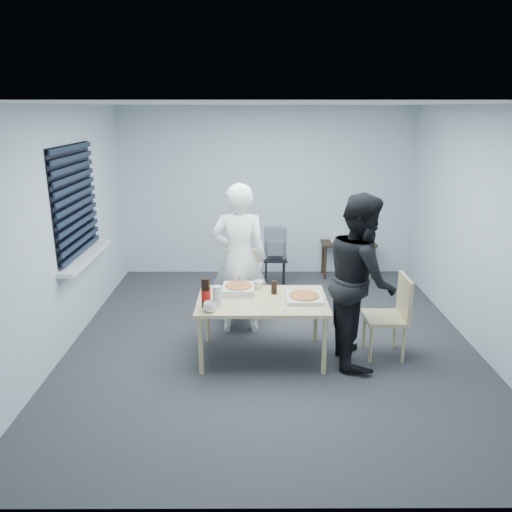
{
  "coord_description": "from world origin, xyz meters",
  "views": [
    {
      "loc": [
        -0.19,
        -5.2,
        2.56
      ],
      "look_at": [
        -0.17,
        0.1,
        0.98
      ],
      "focal_mm": 35.0,
      "sensor_mm": 36.0,
      "label": 1
    }
  ],
  "objects_px": {
    "mug_a": "(210,307)",
    "dining_table": "(262,305)",
    "chair_right": "(393,311)",
    "person_black": "(360,279)",
    "mug_b": "(259,284)",
    "side_table": "(348,247)",
    "stool": "(275,264)",
    "backpack": "(275,243)",
    "soda_bottle": "(206,293)",
    "chair_far": "(242,281)",
    "person_white": "(239,259)"
  },
  "relations": [
    {
      "from": "mug_a",
      "to": "dining_table",
      "type": "bearing_deg",
      "value": 32.2
    },
    {
      "from": "chair_right",
      "to": "person_black",
      "type": "bearing_deg",
      "value": -169.83
    },
    {
      "from": "chair_right",
      "to": "dining_table",
      "type": "bearing_deg",
      "value": -178.93
    },
    {
      "from": "dining_table",
      "to": "mug_b",
      "type": "height_order",
      "value": "mug_b"
    },
    {
      "from": "side_table",
      "to": "stool",
      "type": "xyz_separation_m",
      "value": [
        -1.17,
        -0.55,
        -0.11
      ]
    },
    {
      "from": "backpack",
      "to": "mug_a",
      "type": "distance_m",
      "value": 2.53
    },
    {
      "from": "soda_bottle",
      "to": "backpack",
      "type": "bearing_deg",
      "value": 71.19
    },
    {
      "from": "person_black",
      "to": "mug_a",
      "type": "relative_size",
      "value": 14.39
    },
    {
      "from": "mug_a",
      "to": "mug_b",
      "type": "bearing_deg",
      "value": 53.26
    },
    {
      "from": "chair_right",
      "to": "mug_b",
      "type": "bearing_deg",
      "value": 168.03
    },
    {
      "from": "mug_a",
      "to": "side_table",
      "type": "bearing_deg",
      "value": 57.42
    },
    {
      "from": "dining_table",
      "to": "stool",
      "type": "bearing_deg",
      "value": 84.05
    },
    {
      "from": "mug_b",
      "to": "dining_table",
      "type": "bearing_deg",
      "value": -84.58
    },
    {
      "from": "chair_far",
      "to": "mug_a",
      "type": "relative_size",
      "value": 7.24
    },
    {
      "from": "person_white",
      "to": "backpack",
      "type": "distance_m",
      "value": 1.51
    },
    {
      "from": "mug_b",
      "to": "stool",
      "type": "bearing_deg",
      "value": 82.0
    },
    {
      "from": "dining_table",
      "to": "person_black",
      "type": "relative_size",
      "value": 0.76
    },
    {
      "from": "dining_table",
      "to": "stool",
      "type": "distance_m",
      "value": 2.13
    },
    {
      "from": "mug_a",
      "to": "person_white",
      "type": "bearing_deg",
      "value": 75.45
    },
    {
      "from": "person_white",
      "to": "backpack",
      "type": "relative_size",
      "value": 3.98
    },
    {
      "from": "chair_far",
      "to": "stool",
      "type": "height_order",
      "value": "chair_far"
    },
    {
      "from": "chair_far",
      "to": "mug_b",
      "type": "distance_m",
      "value": 0.7
    },
    {
      "from": "dining_table",
      "to": "chair_right",
      "type": "relative_size",
      "value": 1.51
    },
    {
      "from": "chair_right",
      "to": "side_table",
      "type": "height_order",
      "value": "chair_right"
    },
    {
      "from": "dining_table",
      "to": "side_table",
      "type": "bearing_deg",
      "value": 62.4
    },
    {
      "from": "stool",
      "to": "soda_bottle",
      "type": "distance_m",
      "value": 2.48
    },
    {
      "from": "side_table",
      "to": "dining_table",
      "type": "bearing_deg",
      "value": -117.6
    },
    {
      "from": "chair_far",
      "to": "side_table",
      "type": "height_order",
      "value": "chair_far"
    },
    {
      "from": "backpack",
      "to": "mug_a",
      "type": "xyz_separation_m",
      "value": [
        -0.74,
        -2.42,
        0.01
      ]
    },
    {
      "from": "dining_table",
      "to": "soda_bottle",
      "type": "bearing_deg",
      "value": -160.18
    },
    {
      "from": "dining_table",
      "to": "backpack",
      "type": "xyz_separation_m",
      "value": [
        0.22,
        2.09,
        0.1
      ]
    },
    {
      "from": "stool",
      "to": "soda_bottle",
      "type": "height_order",
      "value": "soda_bottle"
    },
    {
      "from": "dining_table",
      "to": "person_white",
      "type": "bearing_deg",
      "value": 111.04
    },
    {
      "from": "person_white",
      "to": "stool",
      "type": "bearing_deg",
      "value": -108.4
    },
    {
      "from": "chair_right",
      "to": "side_table",
      "type": "relative_size",
      "value": 1.08
    },
    {
      "from": "chair_far",
      "to": "stool",
      "type": "xyz_separation_m",
      "value": [
        0.45,
        1.13,
        -0.15
      ]
    },
    {
      "from": "stool",
      "to": "mug_b",
      "type": "distance_m",
      "value": 1.83
    },
    {
      "from": "person_black",
      "to": "mug_b",
      "type": "distance_m",
      "value": 1.11
    },
    {
      "from": "chair_far",
      "to": "person_white",
      "type": "bearing_deg",
      "value": -95.33
    },
    {
      "from": "stool",
      "to": "dining_table",
      "type": "bearing_deg",
      "value": -95.95
    },
    {
      "from": "stool",
      "to": "chair_right",
      "type": "bearing_deg",
      "value": -60.8
    },
    {
      "from": "dining_table",
      "to": "person_black",
      "type": "bearing_deg",
      "value": -2.48
    },
    {
      "from": "soda_bottle",
      "to": "stool",
      "type": "bearing_deg",
      "value": 71.29
    },
    {
      "from": "person_white",
      "to": "mug_b",
      "type": "bearing_deg",
      "value": 123.33
    },
    {
      "from": "person_white",
      "to": "side_table",
      "type": "height_order",
      "value": "person_white"
    },
    {
      "from": "person_white",
      "to": "stool",
      "type": "distance_m",
      "value": 1.6
    },
    {
      "from": "side_table",
      "to": "chair_right",
      "type": "bearing_deg",
      "value": -90.09
    },
    {
      "from": "person_white",
      "to": "mug_a",
      "type": "relative_size",
      "value": 14.39
    },
    {
      "from": "dining_table",
      "to": "mug_b",
      "type": "bearing_deg",
      "value": 95.42
    },
    {
      "from": "mug_b",
      "to": "backpack",
      "type": "bearing_deg",
      "value": 81.93
    }
  ]
}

